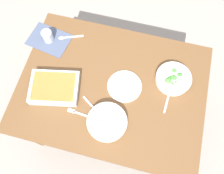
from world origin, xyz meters
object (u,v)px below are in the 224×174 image
spoon_by_stew (95,110)px  spoon_spare (67,37)px  stew_bowl (107,122)px  fork_on_table (79,113)px  drink_cup (48,37)px  side_plate (125,86)px  broccoli_bowl (173,79)px  baking_dish (54,88)px  spoon_by_broccoli (168,96)px

spoon_by_stew → spoon_spare: 0.56m
stew_bowl → fork_on_table: (-0.18, 0.02, -0.03)m
drink_cup → side_plate: bearing=-19.8°
stew_bowl → spoon_by_stew: bearing=146.0°
spoon_spare → side_plate: bearing=-28.9°
broccoli_bowl → side_plate: 0.31m
baking_dish → spoon_spare: bearing=97.1°
spoon_spare → fork_on_table: 0.56m
broccoli_bowl → drink_cup: drink_cup is taller
broccoli_bowl → spoon_spare: (-0.76, 0.14, -0.03)m
spoon_by_broccoli → fork_on_table: size_ratio=0.99×
baking_dish → spoon_by_stew: bearing=-13.2°
spoon_by_stew → fork_on_table: size_ratio=0.88×
baking_dish → fork_on_table: (0.19, -0.11, -0.03)m
spoon_spare → broccoli_bowl: bearing=-10.5°
spoon_spare → fork_on_table: spoon_spare is taller
baking_dish → spoon_by_stew: 0.29m
side_plate → baking_dish: bearing=-163.0°
stew_bowl → spoon_by_stew: stew_bowl is taller
broccoli_bowl → side_plate: broccoli_bowl is taller
stew_bowl → fork_on_table: bearing=175.0°
baking_dish → side_plate: bearing=17.0°
side_plate → fork_on_table: bearing=-133.4°
broccoli_bowl → spoon_by_broccoli: size_ratio=1.30×
drink_cup → spoon_spare: (0.12, 0.05, -0.03)m
spoon_by_broccoli → side_plate: bearing=-179.4°
stew_bowl → broccoli_bowl: 0.51m
baking_dish → drink_cup: 0.38m
drink_cup → spoon_spare: 0.13m
side_plate → spoon_spare: 0.54m
stew_bowl → drink_cup: 0.72m
stew_bowl → side_plate: 0.26m
stew_bowl → spoon_by_stew: size_ratio=1.55×
broccoli_bowl → side_plate: (-0.29, -0.12, -0.02)m
drink_cup → fork_on_table: bearing=-51.6°
drink_cup → spoon_by_stew: 0.61m
spoon_spare → baking_dish: bearing=-82.9°
broccoli_bowl → spoon_by_stew: 0.53m
drink_cup → fork_on_table: drink_cup is taller
spoon_spare → fork_on_table: (0.24, -0.50, -0.00)m
spoon_by_broccoli → spoon_spare: (-0.75, 0.26, 0.00)m
spoon_by_stew → baking_dish: bearing=166.8°
broccoli_bowl → spoon_by_broccoli: 0.12m
baking_dish → spoon_by_stew: size_ratio=2.17×
stew_bowl → baking_dish: baking_dish is taller
stew_bowl → spoon_spare: 0.67m
drink_cup → spoon_by_stew: drink_cup is taller
drink_cup → broccoli_bowl: bearing=-6.1°
spoon_spare → fork_on_table: bearing=-64.3°
baking_dish → fork_on_table: 0.23m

